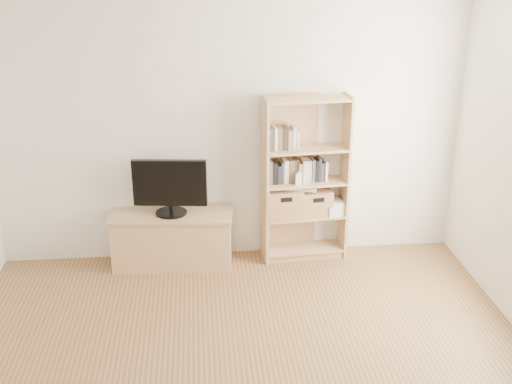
{
  "coord_description": "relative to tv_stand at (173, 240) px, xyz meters",
  "views": [
    {
      "loc": [
        -0.3,
        -3.39,
        3.0
      ],
      "look_at": [
        0.2,
        1.9,
        0.89
      ],
      "focal_mm": 45.0,
      "sensor_mm": 36.0,
      "label": 1
    }
  ],
  "objects": [
    {
      "name": "magazine_stack",
      "position": [
        1.58,
        0.09,
        0.25
      ],
      "size": [
        0.23,
        0.28,
        0.11
      ],
      "primitive_type": "cube",
      "rotation": [
        0.0,
        0.0,
        0.23
      ],
      "color": "silver",
      "rests_on": "bookshelf"
    },
    {
      "name": "basket_right",
      "position": [
        1.4,
        0.07,
        0.32
      ],
      "size": [
        0.33,
        0.29,
        0.25
      ],
      "primitive_type": "cube",
      "rotation": [
        0.0,
        0.0,
        0.12
      ],
      "color": "brown",
      "rests_on": "bookshelf"
    },
    {
      "name": "television",
      "position": [
        0.0,
        0.0,
        0.56
      ],
      "size": [
        0.7,
        0.13,
        0.55
      ],
      "primitive_type": "cube",
      "rotation": [
        0.0,
        0.0,
        -0.11
      ],
      "color": "black",
      "rests_on": "tv_stand"
    },
    {
      "name": "basket_left",
      "position": [
        1.08,
        0.04,
        0.34
      ],
      "size": [
        0.37,
        0.32,
        0.29
      ],
      "primitive_type": "cube",
      "rotation": [
        0.0,
        0.0,
        0.09
      ],
      "color": "brown",
      "rests_on": "bookshelf"
    },
    {
      "name": "books_row_upper",
      "position": [
        1.12,
        0.07,
        0.97
      ],
      "size": [
        0.35,
        0.16,
        0.18
      ],
      "primitive_type": "cube",
      "rotation": [
        0.0,
        0.0,
        0.11
      ],
      "color": "#564F4A",
      "rests_on": "bookshelf"
    },
    {
      "name": "ceiling",
      "position": [
        0.58,
        -2.29,
        2.34
      ],
      "size": [
        4.5,
        5.0,
        0.01
      ],
      "primitive_type": "cube",
      "color": "white",
      "rests_on": "back_wall"
    },
    {
      "name": "tv_stand",
      "position": [
        0.0,
        0.0,
        0.0
      ],
      "size": [
        1.16,
        0.52,
        0.52
      ],
      "primitive_type": "cube",
      "rotation": [
        0.0,
        0.0,
        -0.09
      ],
      "color": "tan",
      "rests_on": "floor"
    },
    {
      "name": "back_wall",
      "position": [
        0.58,
        0.21,
        1.04
      ],
      "size": [
        4.5,
        0.02,
        2.6
      ],
      "primitive_type": "cube",
      "color": "white",
      "rests_on": "floor"
    },
    {
      "name": "books_row_mid",
      "position": [
        1.3,
        0.08,
        0.66
      ],
      "size": [
        0.88,
        0.25,
        0.23
      ],
      "primitive_type": "cube",
      "rotation": [
        0.0,
        0.0,
        0.09
      ],
      "color": "#564F4A",
      "rests_on": "bookshelf"
    },
    {
      "name": "laptop",
      "position": [
        1.26,
        0.05,
        0.5
      ],
      "size": [
        0.35,
        0.28,
        0.02
      ],
      "primitive_type": "cube",
      "rotation": [
        0.0,
        0.0,
        -0.26
      ],
      "color": "silver",
      "rests_on": "basket_left"
    },
    {
      "name": "baby_monitor",
      "position": [
        1.22,
        -0.03,
        0.6
      ],
      "size": [
        0.06,
        0.04,
        0.11
      ],
      "primitive_type": "cube",
      "rotation": [
        0.0,
        0.0,
        0.03
      ],
      "color": "white",
      "rests_on": "bookshelf"
    },
    {
      "name": "bookshelf",
      "position": [
        1.3,
        0.07,
        0.56
      ],
      "size": [
        0.84,
        0.36,
        1.64
      ],
      "primitive_type": "cube",
      "rotation": [
        0.0,
        0.0,
        0.08
      ],
      "color": "tan",
      "rests_on": "floor"
    }
  ]
}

